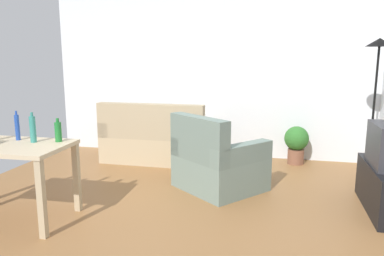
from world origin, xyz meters
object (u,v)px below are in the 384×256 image
(bottle_blue, at_px, (17,127))
(bottle_green, at_px, (58,131))
(couch, at_px, (156,141))
(potted_plant, at_px, (296,142))
(torchiere_lamp, at_px, (377,71))
(desk, at_px, (6,155))
(armchair, at_px, (217,163))
(bottle_tall, at_px, (33,129))

(bottle_blue, relative_size, bottle_green, 1.27)
(couch, height_order, bottle_green, bottle_green)
(potted_plant, height_order, bottle_green, bottle_green)
(couch, height_order, bottle_blue, bottle_blue)
(torchiere_lamp, bearing_deg, desk, -151.71)
(desk, relative_size, bottle_blue, 4.10)
(potted_plant, xyz_separation_m, bottle_green, (-2.39, -2.46, 0.53))
(armchair, bearing_deg, couch, -4.15)
(bottle_tall, bearing_deg, bottle_green, 20.05)
(torchiere_lamp, relative_size, armchair, 1.47)
(torchiere_lamp, xyz_separation_m, bottle_tall, (-3.48, -1.86, -0.52))
(bottle_green, bearing_deg, bottle_tall, -159.95)
(potted_plant, relative_size, bottle_green, 2.43)
(bottle_tall, relative_size, bottle_green, 1.27)
(couch, relative_size, bottle_blue, 5.39)
(couch, distance_m, armchair, 1.54)
(torchiere_lamp, relative_size, potted_plant, 3.18)
(desk, xyz_separation_m, bottle_tall, (0.22, 0.13, 0.24))
(armchair, height_order, bottle_green, bottle_green)
(couch, xyz_separation_m, potted_plant, (2.10, 0.31, 0.02))
(torchiere_lamp, bearing_deg, bottle_tall, -151.88)
(couch, bearing_deg, armchair, 136.60)
(couch, relative_size, armchair, 1.31)
(potted_plant, bearing_deg, couch, -171.54)
(torchiere_lamp, distance_m, desk, 4.27)
(desk, bearing_deg, torchiere_lamp, 26.71)
(armchair, bearing_deg, bottle_blue, 70.41)
(torchiere_lamp, height_order, potted_plant, torchiere_lamp)
(couch, height_order, armchair, same)
(armchair, distance_m, bottle_green, 1.86)
(bottle_tall, bearing_deg, bottle_blue, 165.99)
(desk, bearing_deg, bottle_green, 24.09)
(torchiere_lamp, bearing_deg, potted_plant, 142.09)
(armchair, bearing_deg, desk, 74.37)
(armchair, bearing_deg, torchiere_lamp, -120.30)
(desk, relative_size, bottle_green, 5.19)
(desk, bearing_deg, couch, 71.09)
(couch, distance_m, bottle_blue, 2.37)
(armchair, height_order, bottle_tall, bottle_tall)
(bottle_green, bearing_deg, desk, -154.34)
(couch, bearing_deg, desk, 72.67)
(desk, height_order, potted_plant, desk)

